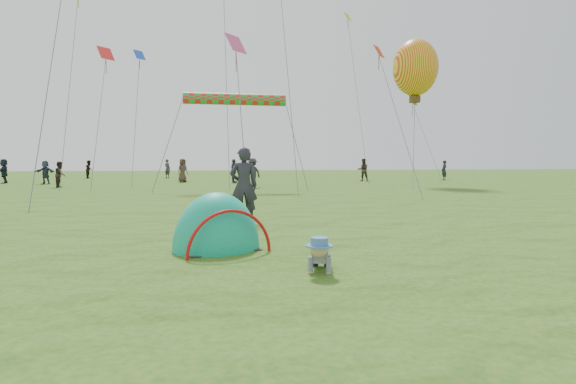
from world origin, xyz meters
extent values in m
plane|color=#215811|center=(0.00, 0.00, 0.00)|extent=(140.00, 140.00, 0.00)
ellipsoid|color=#109177|center=(-1.38, 2.06, 0.00)|extent=(2.00, 1.83, 2.11)
imported|color=#292732|center=(-0.58, 5.41, 0.98)|extent=(0.73, 0.49, 1.97)
imported|color=#20222A|center=(18.17, 28.06, 0.83)|extent=(0.41, 0.61, 1.65)
imported|color=#2C221B|center=(-10.09, 23.13, 0.79)|extent=(0.63, 0.79, 1.58)
imported|color=#263549|center=(0.66, 27.03, 0.87)|extent=(0.77, 1.11, 1.75)
imported|color=#2C2B30|center=(1.38, 21.01, 0.89)|extent=(1.33, 1.18, 1.78)
imported|color=#1B2331|center=(-15.61, 29.28, 0.88)|extent=(0.83, 1.70, 1.76)
imported|color=#312F35|center=(-4.84, 37.42, 0.88)|extent=(0.76, 0.74, 1.76)
imported|color=#342D23|center=(10.97, 27.79, 0.90)|extent=(0.99, 0.84, 1.79)
imported|color=#46322B|center=(-3.08, 28.70, 0.89)|extent=(1.04, 0.98, 1.78)
imported|color=#2C3444|center=(-12.32, 27.56, 0.82)|extent=(1.59, 0.96, 1.64)
imported|color=black|center=(-11.87, 37.97, 0.83)|extent=(0.65, 0.82, 1.66)
cylinder|color=red|center=(0.19, 18.82, 5.00)|extent=(5.58, 0.64, 0.64)
plane|color=red|center=(7.35, 15.92, 7.20)|extent=(0.79, 0.79, 0.65)
plane|color=#188C2B|center=(15.79, 29.17, 6.70)|extent=(1.12, 1.12, 0.91)
plane|color=blue|center=(-5.84, 27.18, 9.02)|extent=(0.84, 0.84, 0.68)
plane|color=#DF478B|center=(-0.07, 14.32, 6.84)|extent=(1.05, 1.05, 0.86)
plane|color=red|center=(-7.54, 24.46, 8.43)|extent=(1.04, 1.04, 0.85)
plane|color=#D2C60A|center=(9.99, 29.05, 13.14)|extent=(0.81, 0.81, 0.66)
camera|label=1|loc=(-1.63, -6.19, 1.63)|focal=28.00mm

